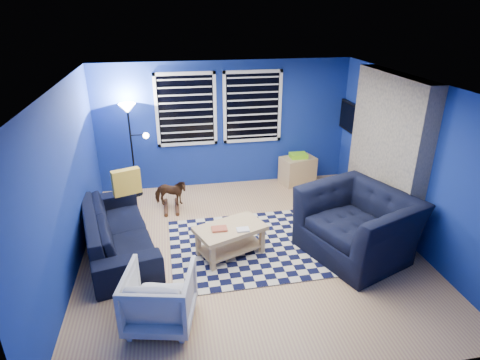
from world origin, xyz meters
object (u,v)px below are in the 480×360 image
at_px(sofa, 117,230).
at_px(coffee_table, 230,235).
at_px(rocking_horse, 170,193).
at_px(tv, 352,119).
at_px(floor_lamp, 130,121).
at_px(armchair_big, 357,224).
at_px(armchair_bent, 160,297).
at_px(cabinet, 298,170).

bearing_deg(sofa, coffee_table, -117.88).
relative_size(rocking_horse, coffee_table, 0.53).
distance_m(tv, floor_lamp, 4.25).
xyz_separation_m(sofa, rocking_horse, (0.81, 1.19, -0.01)).
distance_m(armchair_big, armchair_bent, 3.03).
xyz_separation_m(sofa, floor_lamp, (0.18, 1.93, 1.15)).
bearing_deg(cabinet, tv, -28.69).
distance_m(armchair_bent, floor_lamp, 3.79).
bearing_deg(armchair_bent, floor_lamp, -70.26).
xyz_separation_m(coffee_table, floor_lamp, (-1.48, 2.37, 1.14)).
bearing_deg(armchair_big, cabinet, 159.62).
bearing_deg(rocking_horse, armchair_big, -113.60).
height_order(rocking_horse, cabinet, cabinet).
xyz_separation_m(tv, armchair_big, (-0.91, -2.40, -0.92)).
height_order(tv, floor_lamp, floor_lamp).
bearing_deg(armchair_big, sofa, -123.33).
bearing_deg(cabinet, floor_lamp, 164.95).
relative_size(tv, coffee_table, 0.88).
distance_m(sofa, coffee_table, 1.71).
distance_m(tv, cabinet, 1.49).
xyz_separation_m(armchair_big, floor_lamp, (-3.33, 2.65, 1.00)).
height_order(sofa, armchair_bent, armchair_bent).
bearing_deg(floor_lamp, rocking_horse, -49.09).
relative_size(armchair_bent, cabinet, 1.03).
distance_m(rocking_horse, cabinet, 2.73).
bearing_deg(sofa, cabinet, -73.73).
relative_size(sofa, armchair_big, 1.54).
distance_m(rocking_horse, coffee_table, 1.84).
relative_size(sofa, cabinet, 3.00).
height_order(tv, rocking_horse, tv).
relative_size(coffee_table, floor_lamp, 0.63).
height_order(sofa, cabinet, sofa).
bearing_deg(floor_lamp, armchair_bent, -82.76).
bearing_deg(coffee_table, armchair_bent, -129.83).
relative_size(coffee_table, cabinet, 1.49).
relative_size(armchair_big, cabinet, 1.95).
relative_size(armchair_big, coffee_table, 1.31).
bearing_deg(tv, sofa, -159.14).
bearing_deg(sofa, tv, -82.00).
distance_m(armchair_big, floor_lamp, 4.37).
bearing_deg(cabinet, sofa, -165.77).
bearing_deg(armchair_bent, tv, -125.99).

